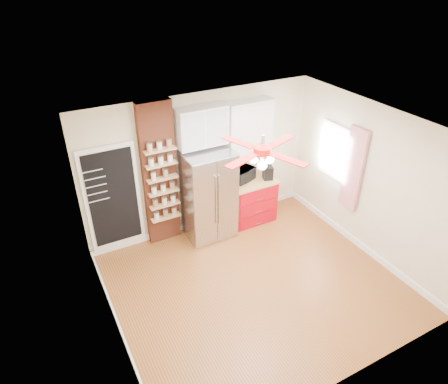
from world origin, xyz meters
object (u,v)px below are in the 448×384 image
toaster_oven (243,175)px  red_cabinet (251,200)px  canister_left (270,175)px  pantry_jar_oats (153,176)px  fridge (208,195)px  ceiling_fan (262,151)px  coffee_maker (268,173)px

toaster_oven → red_cabinet: bearing=-52.0°
canister_left → pantry_jar_oats: bearing=175.7°
red_cabinet → pantry_jar_oats: size_ratio=6.53×
fridge → toaster_oven: size_ratio=3.83×
fridge → canister_left: 1.34m
red_cabinet → toaster_oven: 0.60m
ceiling_fan → canister_left: bearing=51.1°
red_cabinet → coffee_maker: 0.67m
red_cabinet → toaster_oven: (-0.15, 0.09, 0.57)m
red_cabinet → toaster_oven: size_ratio=2.06×
toaster_oven → pantry_jar_oats: bearing=159.4°
ceiling_fan → pantry_jar_oats: size_ratio=9.72×
fridge → toaster_oven: fridge is taller
pantry_jar_oats → fridge: bearing=-8.2°
ceiling_fan → coffee_maker: ceiling_fan is taller
red_cabinet → canister_left: bearing=-12.7°
fridge → ceiling_fan: (0.05, -1.63, 1.55)m
canister_left → pantry_jar_oats: 2.35m
fridge → canister_left: size_ratio=13.89×
fridge → pantry_jar_oats: bearing=171.8°
fridge → coffee_maker: fridge is taller
red_cabinet → toaster_oven: toaster_oven is taller
coffee_maker → canister_left: coffee_maker is taller
fridge → pantry_jar_oats: 1.12m
toaster_oven → canister_left: (0.52, -0.18, -0.06)m
toaster_oven → ceiling_fan: bearing=-134.2°
red_cabinet → toaster_oven: bearing=148.7°
toaster_oven → canister_left: bearing=-39.3°
red_cabinet → pantry_jar_oats: bearing=177.4°
ceiling_fan → toaster_oven: (0.77, 1.77, -1.40)m
red_cabinet → pantry_jar_oats: (-1.93, 0.09, 0.99)m
red_cabinet → ceiling_fan: (-0.92, -1.68, 1.97)m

